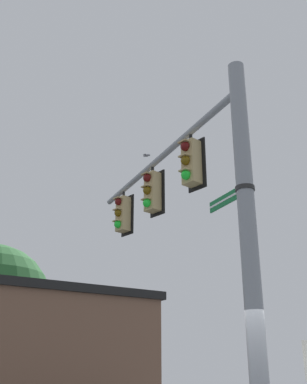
% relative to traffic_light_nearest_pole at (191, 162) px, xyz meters
% --- Properties ---
extents(signal_pole, '(0.32, 0.32, 7.34)m').
position_rel_traffic_light_nearest_pole_xyz_m(signal_pole, '(-1.80, 0.48, -2.29)').
color(signal_pole, gray).
rests_on(signal_pole, ground).
extents(mast_arm, '(6.91, 2.05, 0.16)m').
position_rel_traffic_light_nearest_pole_xyz_m(mast_arm, '(1.64, -0.47, 0.78)').
color(mast_arm, gray).
extents(traffic_light_nearest_pole, '(0.54, 0.49, 1.31)m').
position_rel_traffic_light_nearest_pole_xyz_m(traffic_light_nearest_pole, '(0.00, 0.00, 0.00)').
color(traffic_light_nearest_pole, black).
extents(traffic_light_mid_inner, '(0.54, 0.49, 1.31)m').
position_rel_traffic_light_nearest_pole_xyz_m(traffic_light_mid_inner, '(1.95, -0.54, 0.00)').
color(traffic_light_mid_inner, black).
extents(traffic_light_mid_outer, '(0.54, 0.49, 1.31)m').
position_rel_traffic_light_nearest_pole_xyz_m(traffic_light_mid_outer, '(3.89, -1.08, 0.00)').
color(traffic_light_mid_outer, black).
extents(street_name_sign, '(1.31, 0.51, 0.22)m').
position_rel_traffic_light_nearest_pole_xyz_m(street_name_sign, '(-1.53, 0.40, -1.30)').
color(street_name_sign, '#147238').
extents(bird_flying, '(0.30, 0.41, 0.13)m').
position_rel_traffic_light_nearest_pole_xyz_m(bird_flying, '(4.99, -2.93, 2.90)').
color(bird_flying, gray).
extents(storefront_building, '(7.78, 9.32, 4.44)m').
position_rel_traffic_light_nearest_pole_xyz_m(storefront_building, '(10.10, -1.50, -3.73)').
color(storefront_building, brown).
rests_on(storefront_building, ground).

